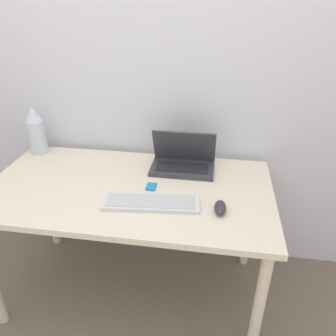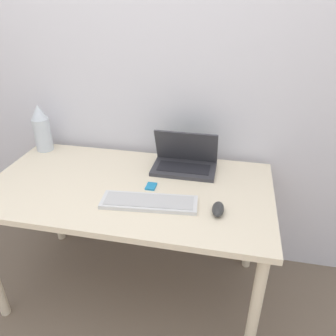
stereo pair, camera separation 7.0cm
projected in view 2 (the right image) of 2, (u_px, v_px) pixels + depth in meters
name	position (u px, v px, depth m)	size (l,w,h in m)	color
wall_back	(148.00, 58.00, 1.74)	(6.00, 0.05, 2.50)	silver
desk	(129.00, 198.00, 1.66)	(1.41, 0.75, 0.72)	beige
laptop	(185.00, 161.00, 1.75)	(0.33, 0.20, 0.21)	#333338
keyboard	(149.00, 202.00, 1.48)	(0.45, 0.17, 0.02)	silver
mouse	(218.00, 209.00, 1.41)	(0.05, 0.11, 0.04)	#2D2D2D
vase	(42.00, 128.00, 1.92)	(0.10, 0.10, 0.28)	silver
mp3_player	(151.00, 186.00, 1.60)	(0.05, 0.06, 0.01)	#1E7FB7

